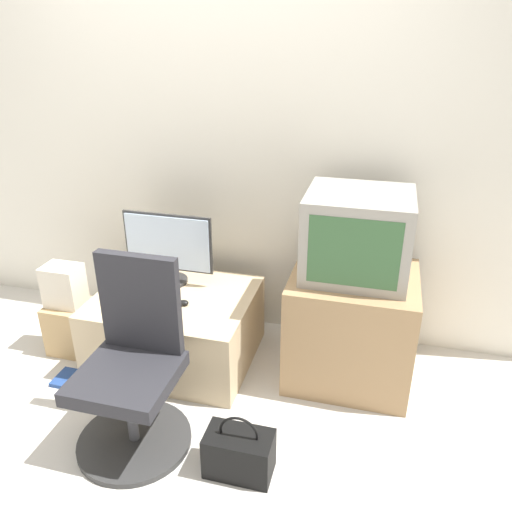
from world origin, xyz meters
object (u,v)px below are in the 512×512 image
object	(u,v)px
crt_tv	(357,235)
cardboard_box_lower	(71,326)
book	(72,379)
mouse	(184,303)
handbag	(239,453)
office_chair	(133,374)
main_monitor	(168,248)
keyboard	(150,299)

from	to	relation	value
crt_tv	cardboard_box_lower	world-z (taller)	crt_tv
crt_tv	book	world-z (taller)	crt_tv
mouse	cardboard_box_lower	world-z (taller)	mouse
handbag	office_chair	bearing A→B (deg)	170.51
main_monitor	mouse	size ratio (longest dim) A/B	9.93
handbag	book	size ratio (longest dim) A/B	1.68
handbag	mouse	bearing A→B (deg)	128.04
main_monitor	office_chair	xyz separation A→B (m)	(0.16, -0.81, -0.28)
handbag	cardboard_box_lower	bearing A→B (deg)	152.78
handbag	book	world-z (taller)	handbag
handbag	keyboard	bearing A→B (deg)	137.67
keyboard	handbag	size ratio (longest dim) A/B	0.94
crt_tv	book	size ratio (longest dim) A/B	2.86
mouse	cardboard_box_lower	size ratio (longest dim) A/B	0.18
keyboard	mouse	bearing A→B (deg)	0.03
keyboard	handbag	distance (m)	1.03
keyboard	crt_tv	xyz separation A→B (m)	(1.12, 0.21, 0.43)
mouse	cardboard_box_lower	distance (m)	0.82
main_monitor	office_chair	world-z (taller)	office_chair
keyboard	crt_tv	world-z (taller)	crt_tv
keyboard	office_chair	bearing A→B (deg)	-72.40
mouse	keyboard	bearing A→B (deg)	-179.97
crt_tv	office_chair	distance (m)	1.32
mouse	crt_tv	xyz separation A→B (m)	(0.91, 0.21, 0.42)
keyboard	handbag	bearing A→B (deg)	-42.33
main_monitor	crt_tv	xyz separation A→B (m)	(1.09, -0.03, 0.21)
crt_tv	book	xyz separation A→B (m)	(-1.51, -0.51, -0.85)
book	office_chair	bearing A→B (deg)	-25.72
mouse	handbag	xyz separation A→B (m)	(0.51, -0.66, -0.33)
crt_tv	office_chair	bearing A→B (deg)	-140.16
office_chair	mouse	bearing A→B (deg)	87.21
main_monitor	keyboard	size ratio (longest dim) A/B	1.86
office_chair	handbag	bearing A→B (deg)	-9.49
crt_tv	main_monitor	bearing A→B (deg)	178.58
office_chair	cardboard_box_lower	world-z (taller)	office_chair
handbag	crt_tv	bearing A→B (deg)	65.66
main_monitor	book	world-z (taller)	main_monitor
crt_tv	office_chair	xyz separation A→B (m)	(-0.94, -0.78, -0.49)
crt_tv	office_chair	size ratio (longest dim) A/B	0.58
handbag	book	bearing A→B (deg)	161.82
keyboard	office_chair	distance (m)	0.60
keyboard	office_chair	world-z (taller)	office_chair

